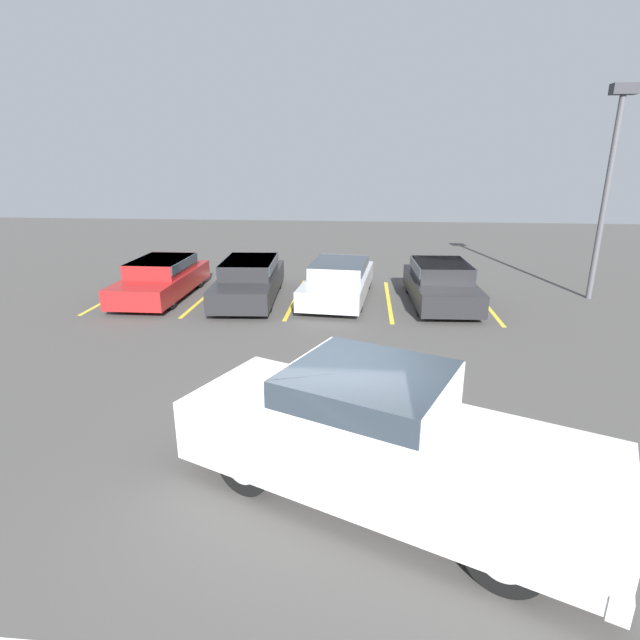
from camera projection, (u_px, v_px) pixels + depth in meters
The scene contains 13 objects.
ground_plane at pixel (321, 467), 7.28m from camera, with size 60.00×60.00×0.00m, color #4C4947.
stall_stripe_a at pixel (119, 294), 16.55m from camera, with size 0.12×4.82×0.01m, color yellow.
stall_stripe_b at pixel (206, 296), 16.30m from camera, with size 0.12×4.82×0.01m, color yellow.
stall_stripe_c at pixel (296, 298), 16.05m from camera, with size 0.12×4.82×0.01m, color yellow.
stall_stripe_d at pixel (389, 300), 15.81m from camera, with size 0.12×4.82×0.01m, color yellow.
stall_stripe_e at pixel (484, 303), 15.56m from camera, with size 0.12×4.82×0.01m, color yellow.
pickup_truck at pixel (387, 439), 6.39m from camera, with size 5.83×4.01×1.75m.
parked_sedan_a at pixel (162, 277), 16.03m from camera, with size 1.77×4.58×1.23m.
parked_sedan_b at pixel (249, 278), 15.78m from camera, with size 2.03×4.84×1.26m.
parked_sedan_c at pixel (339, 279), 15.90m from camera, with size 2.25×4.95×1.17m.
parked_sedan_d at pixel (441, 282), 15.29m from camera, with size 1.96×4.34×1.28m.
light_post at pixel (610, 171), 14.85m from camera, with size 0.70×0.36×6.32m.
wheel_stop_curb at pixel (239, 274), 19.12m from camera, with size 1.76×0.20×0.14m, color #B7B2A8.
Camera 1 is at (0.53, -6.24, 4.29)m, focal length 28.00 mm.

